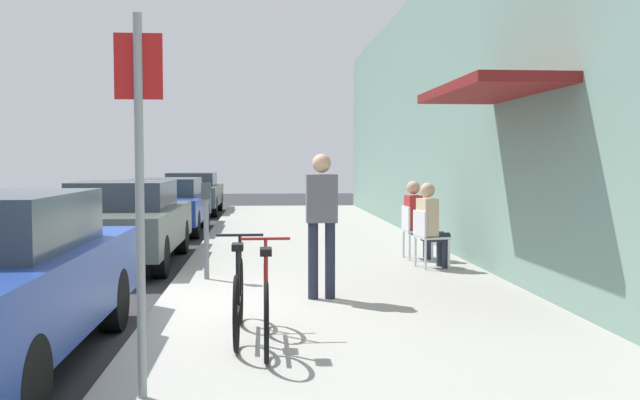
{
  "coord_description": "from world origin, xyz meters",
  "views": [
    {
      "loc": [
        1.23,
        -7.32,
        1.74
      ],
      "look_at": [
        2.31,
        6.06,
        0.99
      ],
      "focal_mm": 39.34,
      "sensor_mm": 36.0,
      "label": 1
    }
  ],
  "objects_px": {
    "bicycle_0": "(239,298)",
    "cafe_chair_0": "(427,235)",
    "pedestrian_standing": "(322,214)",
    "parked_car_2": "(167,204)",
    "seated_patron_1": "(417,217)",
    "bicycle_1": "(266,305)",
    "seated_patron_0": "(431,222)",
    "parking_meter": "(206,223)",
    "parked_car_3": "(192,192)",
    "parked_car_1": "(124,221)",
    "cafe_chair_1": "(413,228)",
    "street_sign": "(140,175)"
  },
  "relations": [
    {
      "from": "bicycle_0",
      "to": "cafe_chair_0",
      "type": "xyz_separation_m",
      "value": [
        2.7,
        3.95,
        0.14
      ]
    },
    {
      "from": "pedestrian_standing",
      "to": "parked_car_2",
      "type": "bearing_deg",
      "value": 108.46
    },
    {
      "from": "seated_patron_1",
      "to": "pedestrian_standing",
      "type": "height_order",
      "value": "pedestrian_standing"
    },
    {
      "from": "bicycle_1",
      "to": "seated_patron_1",
      "type": "bearing_deg",
      "value": 64.71
    },
    {
      "from": "cafe_chair_0",
      "to": "seated_patron_1",
      "type": "relative_size",
      "value": 0.67
    },
    {
      "from": "bicycle_1",
      "to": "seated_patron_0",
      "type": "xyz_separation_m",
      "value": [
        2.51,
        4.31,
        0.34
      ]
    },
    {
      "from": "parking_meter",
      "to": "cafe_chair_0",
      "type": "bearing_deg",
      "value": 12.98
    },
    {
      "from": "parked_car_3",
      "to": "parking_meter",
      "type": "relative_size",
      "value": 3.33
    },
    {
      "from": "parked_car_1",
      "to": "parked_car_2",
      "type": "distance_m",
      "value": 5.24
    },
    {
      "from": "pedestrian_standing",
      "to": "seated_patron_0",
      "type": "bearing_deg",
      "value": 50.69
    },
    {
      "from": "cafe_chair_1",
      "to": "bicycle_1",
      "type": "bearing_deg",
      "value": -114.78
    },
    {
      "from": "bicycle_0",
      "to": "cafe_chair_0",
      "type": "height_order",
      "value": "bicycle_0"
    },
    {
      "from": "bicycle_0",
      "to": "parked_car_3",
      "type": "bearing_deg",
      "value": 97.15
    },
    {
      "from": "parked_car_1",
      "to": "bicycle_1",
      "type": "bearing_deg",
      "value": -68.02
    },
    {
      "from": "cafe_chair_1",
      "to": "seated_patron_0",
      "type": "bearing_deg",
      "value": -86.51
    },
    {
      "from": "parked_car_3",
      "to": "bicycle_0",
      "type": "distance_m",
      "value": 16.85
    },
    {
      "from": "parked_car_2",
      "to": "cafe_chair_0",
      "type": "xyz_separation_m",
      "value": [
        4.79,
        -6.76,
        -0.07
      ]
    },
    {
      "from": "cafe_chair_1",
      "to": "parked_car_3",
      "type": "bearing_deg",
      "value": 112.17
    },
    {
      "from": "parking_meter",
      "to": "pedestrian_standing",
      "type": "bearing_deg",
      "value": -45.8
    },
    {
      "from": "parked_car_2",
      "to": "bicycle_0",
      "type": "height_order",
      "value": "parked_car_2"
    },
    {
      "from": "street_sign",
      "to": "seated_patron_0",
      "type": "height_order",
      "value": "street_sign"
    },
    {
      "from": "pedestrian_standing",
      "to": "bicycle_0",
      "type": "bearing_deg",
      "value": -118.01
    },
    {
      "from": "street_sign",
      "to": "pedestrian_standing",
      "type": "height_order",
      "value": "street_sign"
    },
    {
      "from": "parked_car_1",
      "to": "street_sign",
      "type": "distance_m",
      "value": 7.31
    },
    {
      "from": "parking_meter",
      "to": "seated_patron_0",
      "type": "height_order",
      "value": "parking_meter"
    },
    {
      "from": "parked_car_1",
      "to": "parking_meter",
      "type": "relative_size",
      "value": 3.33
    },
    {
      "from": "parked_car_1",
      "to": "cafe_chair_0",
      "type": "distance_m",
      "value": 5.03
    },
    {
      "from": "seated_patron_1",
      "to": "street_sign",
      "type": "bearing_deg",
      "value": -117.03
    },
    {
      "from": "parked_car_3",
      "to": "cafe_chair_1",
      "type": "xyz_separation_m",
      "value": [
        4.79,
        -11.76,
        -0.09
      ]
    },
    {
      "from": "cafe_chair_0",
      "to": "cafe_chair_1",
      "type": "distance_m",
      "value": 1.0
    },
    {
      "from": "street_sign",
      "to": "seated_patron_1",
      "type": "distance_m",
      "value": 7.42
    },
    {
      "from": "parked_car_1",
      "to": "parked_car_2",
      "type": "bearing_deg",
      "value": 90.0
    },
    {
      "from": "bicycle_0",
      "to": "seated_patron_1",
      "type": "bearing_deg",
      "value": 60.93
    },
    {
      "from": "bicycle_0",
      "to": "bicycle_1",
      "type": "height_order",
      "value": "same"
    },
    {
      "from": "cafe_chair_0",
      "to": "parked_car_3",
      "type": "bearing_deg",
      "value": 110.59
    },
    {
      "from": "parking_meter",
      "to": "seated_patron_1",
      "type": "bearing_deg",
      "value": 27.93
    },
    {
      "from": "street_sign",
      "to": "cafe_chair_1",
      "type": "distance_m",
      "value": 7.42
    },
    {
      "from": "parked_car_3",
      "to": "seated_patron_0",
      "type": "xyz_separation_m",
      "value": [
        4.85,
        -12.75,
        0.1
      ]
    },
    {
      "from": "street_sign",
      "to": "bicycle_0",
      "type": "xyz_separation_m",
      "value": [
        0.6,
        1.62,
        -1.16
      ]
    },
    {
      "from": "cafe_chair_0",
      "to": "bicycle_0",
      "type": "bearing_deg",
      "value": -124.3
    },
    {
      "from": "seated_patron_0",
      "to": "pedestrian_standing",
      "type": "height_order",
      "value": "pedestrian_standing"
    },
    {
      "from": "cafe_chair_1",
      "to": "parking_meter",
      "type": "bearing_deg",
      "value": -151.68
    },
    {
      "from": "parked_car_2",
      "to": "street_sign",
      "type": "relative_size",
      "value": 1.69
    },
    {
      "from": "parked_car_3",
      "to": "seated_patron_0",
      "type": "relative_size",
      "value": 3.41
    },
    {
      "from": "street_sign",
      "to": "cafe_chair_1",
      "type": "xyz_separation_m",
      "value": [
        3.29,
        6.57,
        -1.02
      ]
    },
    {
      "from": "parked_car_1",
      "to": "seated_patron_1",
      "type": "bearing_deg",
      "value": -6.11
    },
    {
      "from": "seated_patron_0",
      "to": "parked_car_3",
      "type": "bearing_deg",
      "value": 110.84
    },
    {
      "from": "parking_meter",
      "to": "bicycle_1",
      "type": "height_order",
      "value": "parking_meter"
    },
    {
      "from": "parked_car_1",
      "to": "pedestrian_standing",
      "type": "distance_m",
      "value": 4.84
    },
    {
      "from": "parked_car_1",
      "to": "cafe_chair_0",
      "type": "relative_size",
      "value": 5.06
    }
  ]
}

